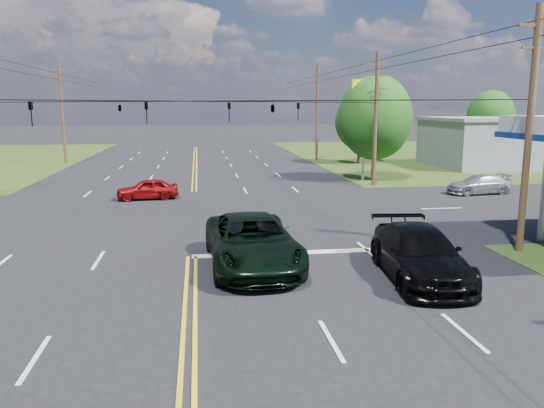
{
  "coord_description": "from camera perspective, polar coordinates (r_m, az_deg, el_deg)",
  "views": [
    {
      "loc": [
        0.35,
        -15.99,
        5.74
      ],
      "look_at": [
        3.41,
        6.0,
        1.64
      ],
      "focal_mm": 35.0,
      "sensor_mm": 36.0,
      "label": 1
    }
  ],
  "objects": [
    {
      "name": "ground",
      "position": [
        28.58,
        -8.47,
        -1.23
      ],
      "size": [
        280.0,
        280.0,
        0.0
      ],
      "primitive_type": "plane",
      "color": "black",
      "rests_on": "ground"
    },
    {
      "name": "grass_ne",
      "position": [
        69.52,
        22.09,
        4.97
      ],
      "size": [
        46.0,
        48.0,
        0.03
      ],
      "primitive_type": "cube",
      "color": "#293C13",
      "rests_on": "ground"
    },
    {
      "name": "stop_bar",
      "position": [
        21.31,
        5.0,
        -5.2
      ],
      "size": [
        10.0,
        0.5,
        0.02
      ],
      "primitive_type": "cube",
      "color": "silver",
      "rests_on": "ground"
    },
    {
      "name": "retail_ne",
      "position": [
        56.52,
        23.87,
        5.99
      ],
      "size": [
        14.0,
        10.0,
        4.4
      ],
      "primitive_type": "cube",
      "color": "slate",
      "rests_on": "ground"
    },
    {
      "name": "pole_se",
      "position": [
        22.84,
        25.95,
        7.36
      ],
      "size": [
        1.6,
        0.28,
        9.5
      ],
      "color": "#3F271B",
      "rests_on": "ground"
    },
    {
      "name": "pole_ne",
      "position": [
        39.1,
        11.09,
        9.07
      ],
      "size": [
        1.6,
        0.28,
        9.5
      ],
      "color": "#3F271B",
      "rests_on": "ground"
    },
    {
      "name": "pole_left_far",
      "position": [
        57.56,
        -21.63,
        9.18
      ],
      "size": [
        1.6,
        0.28,
        10.0
      ],
      "color": "#3F271B",
      "rests_on": "ground"
    },
    {
      "name": "pole_right_far",
      "position": [
        57.41,
        4.87,
        9.86
      ],
      "size": [
        1.6,
        0.28,
        10.0
      ],
      "color": "#3F271B",
      "rests_on": "ground"
    },
    {
      "name": "span_wire_signals",
      "position": [
        28.0,
        -8.8,
        10.87
      ],
      "size": [
        26.0,
        18.0,
        1.13
      ],
      "color": "black",
      "rests_on": "ground"
    },
    {
      "name": "power_lines",
      "position": [
        26.15,
        -9.03,
        16.62
      ],
      "size": [
        26.04,
        100.0,
        0.64
      ],
      "color": "black",
      "rests_on": "ground"
    },
    {
      "name": "tree_right_a",
      "position": [
        42.27,
        11.06,
        9.1
      ],
      "size": [
        5.7,
        5.7,
        8.18
      ],
      "color": "#3F271B",
      "rests_on": "ground"
    },
    {
      "name": "tree_right_b",
      "position": [
        54.46,
        9.43,
        8.73
      ],
      "size": [
        4.94,
        4.94,
        7.09
      ],
      "color": "#3F271B",
      "rests_on": "ground"
    },
    {
      "name": "tree_far_r",
      "position": [
        67.06,
        22.46,
        8.67
      ],
      "size": [
        5.32,
        5.32,
        7.63
      ],
      "color": "#3F271B",
      "rests_on": "ground"
    },
    {
      "name": "pickup_dkgreen",
      "position": [
        19.16,
        -2.14,
        -4.1
      ],
      "size": [
        3.32,
        6.75,
        1.85
      ],
      "primitive_type": "imported",
      "rotation": [
        0.0,
        0.0,
        0.04
      ],
      "color": "black",
      "rests_on": "ground"
    },
    {
      "name": "suv_black",
      "position": [
        18.62,
        15.57,
        -5.15
      ],
      "size": [
        2.95,
        6.08,
        1.71
      ],
      "primitive_type": "imported",
      "rotation": [
        0.0,
        0.0,
        -0.1
      ],
      "color": "black",
      "rests_on": "ground"
    },
    {
      "name": "sedan_red",
      "position": [
        34.03,
        -13.27,
        1.58
      ],
      "size": [
        3.95,
        1.94,
        1.3
      ],
      "primitive_type": "imported",
      "rotation": [
        0.0,
        0.0,
        -1.46
      ],
      "color": "maroon",
      "rests_on": "ground"
    },
    {
      "name": "sedan_far",
      "position": [
        37.81,
        21.35,
        1.99
      ],
      "size": [
        4.54,
        2.25,
        1.27
      ],
      "primitive_type": "imported",
      "rotation": [
        0.0,
        0.0,
        -1.46
      ],
      "color": "#A9A8AD",
      "rests_on": "ground"
    },
    {
      "name": "polesign_ne",
      "position": [
        41.54,
        9.98,
        10.72
      ],
      "size": [
        2.14,
        0.26,
        7.79
      ],
      "color": "#A5A5AA",
      "rests_on": "ground"
    }
  ]
}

